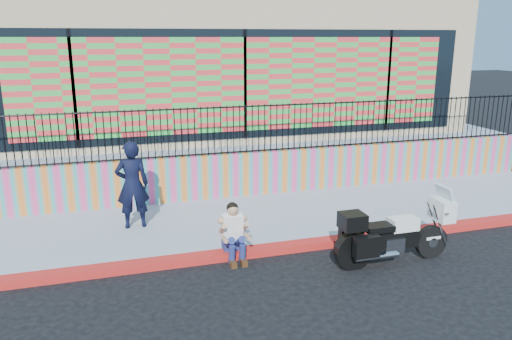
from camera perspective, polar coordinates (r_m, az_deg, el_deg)
name	(u,v)px	position (r m, az deg, el deg)	size (l,w,h in m)	color
ground	(301,249)	(10.01, 5.22, -8.99)	(90.00, 90.00, 0.00)	black
red_curb	(302,246)	(9.98, 5.23, -8.59)	(16.00, 0.30, 0.15)	#AF0C29
sidewalk	(275,217)	(11.41, 2.15, -5.45)	(16.00, 3.00, 0.15)	#99A1B7
mural_wall	(255,173)	(12.67, -0.15, -0.38)	(16.00, 0.20, 1.10)	#FC4288
metal_fence	(255,129)	(12.42, -0.16, 4.74)	(15.80, 0.04, 1.20)	black
elevated_platform	(213,138)	(17.51, -4.92, 3.61)	(16.00, 10.00, 1.25)	#99A1B7
storefront_building	(213,62)	(16.98, -4.96, 12.19)	(14.00, 8.06, 4.00)	#C7B585
police_motorcycle	(392,233)	(9.50, 15.28, -6.96)	(2.26, 0.75, 1.41)	black
police_officer	(132,185)	(10.68, -13.96, -1.65)	(0.68, 0.44, 1.86)	black
seated_man	(235,237)	(9.35, -2.47, -7.70)	(0.54, 0.71, 1.06)	navy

